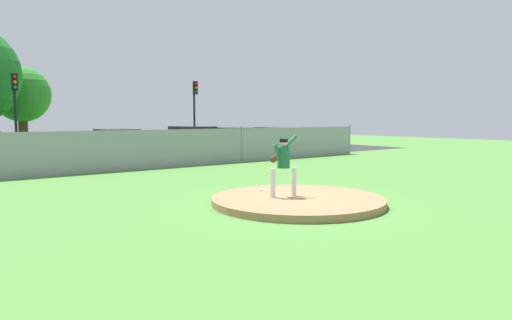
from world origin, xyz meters
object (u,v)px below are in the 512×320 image
at_px(pitcher_youth, 283,161).
at_px(baseball, 261,190).
at_px(parked_car_burgundy, 237,141).
at_px(traffic_light_far, 195,103).
at_px(parked_car_charcoal, 273,140).
at_px(traffic_light_near, 15,101).
at_px(parked_car_navy, 117,146).
at_px(parked_car_champagne, 192,142).

bearing_deg(pitcher_youth, baseball, 83.43).
bearing_deg(parked_car_burgundy, traffic_light_far, 93.53).
distance_m(parked_car_charcoal, traffic_light_near, 15.13).
bearing_deg(parked_car_navy, parked_car_charcoal, -1.39).
height_order(pitcher_youth, parked_car_charcoal, pitcher_youth).
relative_size(pitcher_youth, parked_car_champagne, 0.33).
relative_size(parked_car_charcoal, traffic_light_far, 0.87).
bearing_deg(traffic_light_far, baseball, -115.44).
distance_m(baseball, traffic_light_far, 19.79).
relative_size(parked_car_burgundy, traffic_light_far, 0.95).
distance_m(baseball, parked_car_navy, 12.98).
distance_m(pitcher_youth, baseball, 1.39).
distance_m(pitcher_youth, traffic_light_near, 18.71).
bearing_deg(parked_car_champagne, pitcher_youth, -111.61).
bearing_deg(parked_car_champagne, baseball, -112.73).
height_order(pitcher_youth, traffic_light_near, traffic_light_near).
relative_size(pitcher_youth, parked_car_navy, 0.35).
xyz_separation_m(pitcher_youth, parked_car_champagne, (5.58, 14.09, -0.27)).
height_order(parked_car_charcoal, traffic_light_near, traffic_light_near).
relative_size(pitcher_youth, baseball, 21.49).
xyz_separation_m(parked_car_navy, parked_car_charcoal, (10.40, -0.25, -0.01)).
height_order(baseball, parked_car_navy, parked_car_navy).
distance_m(pitcher_youth, traffic_light_far, 20.67).
distance_m(pitcher_youth, parked_car_burgundy, 16.65).
distance_m(baseball, parked_car_champagne, 14.14).
bearing_deg(traffic_light_far, parked_car_burgundy, -86.47).
bearing_deg(parked_car_navy, parked_car_champagne, 1.28).
bearing_deg(pitcher_youth, traffic_light_far, 65.52).
bearing_deg(pitcher_youth, traffic_light_near, 98.55).
bearing_deg(parked_car_charcoal, pitcher_youth, -129.79).
relative_size(baseball, parked_car_navy, 0.02).
relative_size(parked_car_navy, parked_car_burgundy, 1.01).
relative_size(parked_car_champagne, traffic_light_far, 1.00).
bearing_deg(traffic_light_far, parked_car_charcoal, -59.57).
height_order(baseball, parked_car_charcoal, parked_car_charcoal).
xyz_separation_m(parked_car_charcoal, traffic_light_far, (-2.92, 4.98, 2.49)).
bearing_deg(parked_car_charcoal, parked_car_navy, 178.61).
xyz_separation_m(pitcher_youth, traffic_light_near, (-2.77, 18.39, 2.04)).
relative_size(pitcher_youth, traffic_light_far, 0.33).
distance_m(parked_car_charcoal, parked_car_burgundy, 2.67).
xyz_separation_m(parked_car_charcoal, parked_car_burgundy, (-2.64, 0.39, 0.01)).
bearing_deg(parked_car_burgundy, parked_car_champagne, -179.35).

